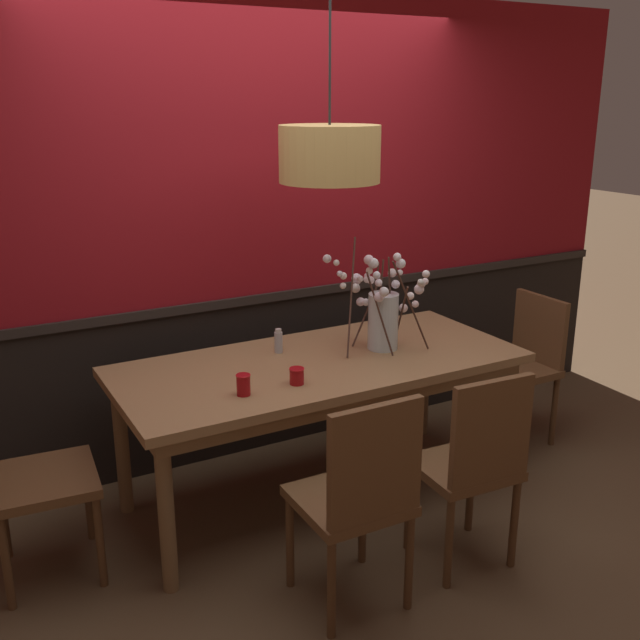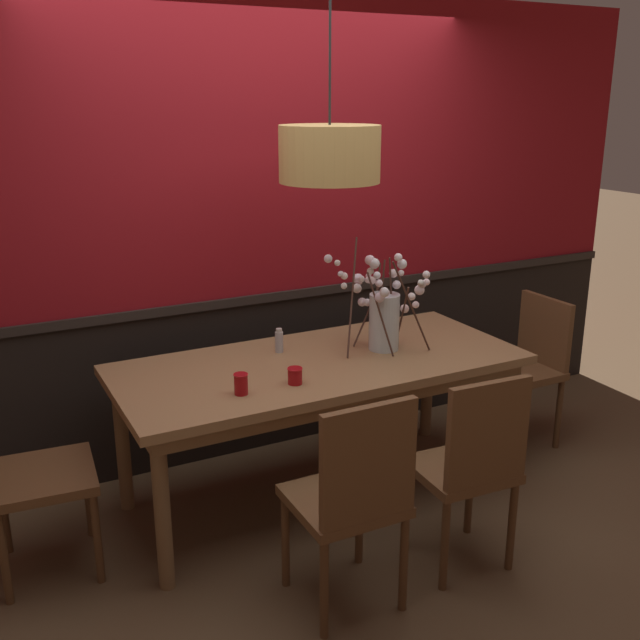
{
  "view_description": "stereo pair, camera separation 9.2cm",
  "coord_description": "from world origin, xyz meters",
  "px_view_note": "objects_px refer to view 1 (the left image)",
  "views": [
    {
      "loc": [
        -1.69,
        -3.05,
        2.06
      ],
      "look_at": [
        0.0,
        0.0,
        0.99
      ],
      "focal_mm": 41.19,
      "sensor_mm": 36.0,
      "label": 1
    },
    {
      "loc": [
        -1.61,
        -3.09,
        2.06
      ],
      "look_at": [
        0.0,
        0.0,
        0.99
      ],
      "focal_mm": 41.19,
      "sensor_mm": 36.0,
      "label": 2
    }
  ],
  "objects_px": {
    "candle_holder_nearer_edge": "(243,385)",
    "condiment_bottle": "(278,341)",
    "chair_near_side_left": "(359,493)",
    "vase_with_blossoms": "(382,313)",
    "candle_holder_nearer_center": "(297,376)",
    "pendant_lamp": "(330,154)",
    "chair_near_side_right": "(474,460)",
    "chair_head_west_end": "(25,472)",
    "chair_head_east_end": "(523,359)",
    "dining_table": "(320,375)"
  },
  "relations": [
    {
      "from": "candle_holder_nearer_edge",
      "to": "condiment_bottle",
      "type": "bearing_deg",
      "value": 48.6
    },
    {
      "from": "condiment_bottle",
      "to": "chair_near_side_left",
      "type": "bearing_deg",
      "value": -98.77
    },
    {
      "from": "vase_with_blossoms",
      "to": "candle_holder_nearer_center",
      "type": "relative_size",
      "value": 7.29
    },
    {
      "from": "candle_holder_nearer_edge",
      "to": "pendant_lamp",
      "type": "xyz_separation_m",
      "value": [
        0.56,
        0.21,
        0.97
      ]
    },
    {
      "from": "chair_near_side_right",
      "to": "candle_holder_nearer_edge",
      "type": "bearing_deg",
      "value": 142.54
    },
    {
      "from": "candle_holder_nearer_edge",
      "to": "chair_head_west_end",
      "type": "bearing_deg",
      "value": 164.68
    },
    {
      "from": "chair_near_side_right",
      "to": "condiment_bottle",
      "type": "relative_size",
      "value": 7.35
    },
    {
      "from": "candle_holder_nearer_edge",
      "to": "pendant_lamp",
      "type": "bearing_deg",
      "value": 20.83
    },
    {
      "from": "chair_head_east_end",
      "to": "condiment_bottle",
      "type": "bearing_deg",
      "value": 173.38
    },
    {
      "from": "chair_near_side_right",
      "to": "chair_near_side_left",
      "type": "bearing_deg",
      "value": -179.88
    },
    {
      "from": "chair_head_west_end",
      "to": "candle_holder_nearer_edge",
      "type": "distance_m",
      "value": 1.0
    },
    {
      "from": "candle_holder_nearer_edge",
      "to": "chair_head_east_end",
      "type": "bearing_deg",
      "value": 7.49
    },
    {
      "from": "chair_head_west_end",
      "to": "chair_near_side_right",
      "type": "bearing_deg",
      "value": -26.81
    },
    {
      "from": "chair_near_side_left",
      "to": "vase_with_blossoms",
      "type": "distance_m",
      "value": 1.17
    },
    {
      "from": "vase_with_blossoms",
      "to": "condiment_bottle",
      "type": "bearing_deg",
      "value": 157.61
    },
    {
      "from": "candle_holder_nearer_edge",
      "to": "chair_near_side_right",
      "type": "bearing_deg",
      "value": -37.46
    },
    {
      "from": "chair_head_west_end",
      "to": "chair_near_side_left",
      "type": "relative_size",
      "value": 0.94
    },
    {
      "from": "vase_with_blossoms",
      "to": "condiment_bottle",
      "type": "distance_m",
      "value": 0.56
    },
    {
      "from": "vase_with_blossoms",
      "to": "condiment_bottle",
      "type": "relative_size",
      "value": 4.48
    },
    {
      "from": "chair_head_east_end",
      "to": "chair_near_side_right",
      "type": "height_order",
      "value": "chair_near_side_right"
    },
    {
      "from": "dining_table",
      "to": "chair_head_east_end",
      "type": "distance_m",
      "value": 1.44
    },
    {
      "from": "candle_holder_nearer_center",
      "to": "dining_table",
      "type": "bearing_deg",
      "value": 42.39
    },
    {
      "from": "chair_head_west_end",
      "to": "candle_holder_nearer_center",
      "type": "height_order",
      "value": "chair_head_west_end"
    },
    {
      "from": "condiment_bottle",
      "to": "chair_head_west_end",
      "type": "bearing_deg",
      "value": -171.87
    },
    {
      "from": "chair_near_side_right",
      "to": "chair_head_west_end",
      "type": "relative_size",
      "value": 1.05
    },
    {
      "from": "chair_head_east_end",
      "to": "chair_head_west_end",
      "type": "relative_size",
      "value": 1.0
    },
    {
      "from": "chair_head_east_end",
      "to": "candle_holder_nearer_center",
      "type": "distance_m",
      "value": 1.73
    },
    {
      "from": "dining_table",
      "to": "pendant_lamp",
      "type": "xyz_separation_m",
      "value": [
        0.04,
        -0.02,
        1.1
      ]
    },
    {
      "from": "vase_with_blossoms",
      "to": "candle_holder_nearer_center",
      "type": "height_order",
      "value": "vase_with_blossoms"
    },
    {
      "from": "chair_head_west_end",
      "to": "chair_near_side_left",
      "type": "bearing_deg",
      "value": -37.58
    },
    {
      "from": "chair_near_side_left",
      "to": "pendant_lamp",
      "type": "height_order",
      "value": "pendant_lamp"
    },
    {
      "from": "chair_head_west_end",
      "to": "pendant_lamp",
      "type": "relative_size",
      "value": 0.95
    },
    {
      "from": "dining_table",
      "to": "chair_head_west_end",
      "type": "relative_size",
      "value": 2.29
    },
    {
      "from": "chair_head_east_end",
      "to": "chair_near_side_left",
      "type": "relative_size",
      "value": 0.94
    },
    {
      "from": "chair_head_west_end",
      "to": "vase_with_blossoms",
      "type": "bearing_deg",
      "value": -0.67
    },
    {
      "from": "chair_near_side_left",
      "to": "chair_head_east_end",
      "type": "bearing_deg",
      "value": 27.04
    },
    {
      "from": "chair_head_west_end",
      "to": "candle_holder_nearer_center",
      "type": "xyz_separation_m",
      "value": [
        1.19,
        -0.25,
        0.3
      ]
    },
    {
      "from": "dining_table",
      "to": "condiment_bottle",
      "type": "relative_size",
      "value": 16.11
    },
    {
      "from": "chair_head_west_end",
      "to": "chair_head_east_end",
      "type": "bearing_deg",
      "value": 0.09
    },
    {
      "from": "chair_near_side_right",
      "to": "vase_with_blossoms",
      "type": "relative_size",
      "value": 1.64
    },
    {
      "from": "dining_table",
      "to": "pendant_lamp",
      "type": "bearing_deg",
      "value": -20.24
    },
    {
      "from": "pendant_lamp",
      "to": "candle_holder_nearer_center",
      "type": "bearing_deg",
      "value": -144.0
    },
    {
      "from": "candle_holder_nearer_center",
      "to": "chair_head_east_end",
      "type": "bearing_deg",
      "value": 8.62
    },
    {
      "from": "dining_table",
      "to": "candle_holder_nearer_center",
      "type": "relative_size",
      "value": 26.21
    },
    {
      "from": "chair_near_side_left",
      "to": "candle_holder_nearer_center",
      "type": "xyz_separation_m",
      "value": [
        0.05,
        0.63,
        0.28
      ]
    },
    {
      "from": "chair_head_west_end",
      "to": "vase_with_blossoms",
      "type": "xyz_separation_m",
      "value": [
        1.81,
        -0.02,
        0.46
      ]
    },
    {
      "from": "candle_holder_nearer_edge",
      "to": "condiment_bottle",
      "type": "relative_size",
      "value": 0.77
    },
    {
      "from": "vase_with_blossoms",
      "to": "chair_near_side_left",
      "type": "bearing_deg",
      "value": -127.94
    },
    {
      "from": "chair_head_east_end",
      "to": "candle_holder_nearer_edge",
      "type": "xyz_separation_m",
      "value": [
        -1.95,
        -0.26,
        0.31
      ]
    },
    {
      "from": "chair_near_side_left",
      "to": "vase_with_blossoms",
      "type": "height_order",
      "value": "vase_with_blossoms"
    }
  ]
}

